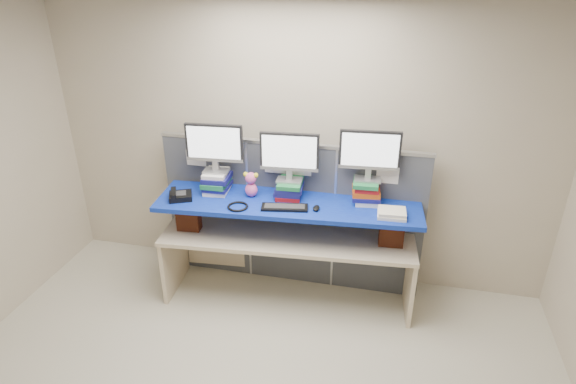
% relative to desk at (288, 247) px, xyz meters
% --- Properties ---
extents(room, '(5.00, 4.00, 2.80)m').
position_rel_desk_xyz_m(room, '(-0.04, -1.49, 0.83)').
color(room, '#BCAF9B').
rests_on(room, ground).
extents(cubicle_partition, '(2.60, 0.06, 1.53)m').
position_rel_desk_xyz_m(cubicle_partition, '(-0.04, 0.29, 0.20)').
color(cubicle_partition, '#3F424A').
rests_on(cubicle_partition, ground).
extents(desk, '(2.41, 0.87, 0.72)m').
position_rel_desk_xyz_m(desk, '(0.00, 0.00, 0.00)').
color(desk, beige).
rests_on(desk, ground).
extents(brick_pier_left, '(0.23, 0.14, 0.30)m').
position_rel_desk_xyz_m(brick_pier_left, '(-0.94, -0.12, 0.29)').
color(brick_pier_left, brown).
rests_on(brick_pier_left, desk).
extents(brick_pier_right, '(0.23, 0.14, 0.30)m').
position_rel_desk_xyz_m(brick_pier_right, '(0.95, 0.02, 0.29)').
color(brick_pier_right, brown).
rests_on(brick_pier_right, desk).
extents(blue_board, '(2.45, 0.79, 0.04)m').
position_rel_desk_xyz_m(blue_board, '(-0.00, -0.00, 0.46)').
color(blue_board, '#0C1D97').
rests_on(blue_board, brick_pier_left).
extents(book_stack_left, '(0.25, 0.31, 0.20)m').
position_rel_desk_xyz_m(book_stack_left, '(-0.71, 0.07, 0.59)').
color(book_stack_left, silver).
rests_on(book_stack_left, blue_board).
extents(book_stack_center, '(0.28, 0.32, 0.15)m').
position_rel_desk_xyz_m(book_stack_center, '(-0.02, 0.12, 0.56)').
color(book_stack_center, maroon).
rests_on(book_stack_center, blue_board).
extents(book_stack_right, '(0.28, 0.31, 0.21)m').
position_rel_desk_xyz_m(book_stack_right, '(0.69, 0.18, 0.59)').
color(book_stack_right, silver).
rests_on(book_stack_right, blue_board).
extents(monitor_left, '(0.53, 0.17, 0.46)m').
position_rel_desk_xyz_m(monitor_left, '(-0.71, 0.06, 0.95)').
color(monitor_left, '#9B9BA0').
rests_on(monitor_left, book_stack_left).
extents(monitor_center, '(0.53, 0.17, 0.46)m').
position_rel_desk_xyz_m(monitor_center, '(-0.01, 0.12, 0.90)').
color(monitor_center, '#9B9BA0').
rests_on(monitor_center, book_stack_center).
extents(monitor_right, '(0.53, 0.17, 0.46)m').
position_rel_desk_xyz_m(monitor_right, '(0.69, 0.17, 0.96)').
color(monitor_right, '#9B9BA0').
rests_on(monitor_right, book_stack_right).
extents(keyboard, '(0.43, 0.21, 0.03)m').
position_rel_desk_xyz_m(keyboard, '(0.00, -0.13, 0.50)').
color(keyboard, black).
rests_on(keyboard, blue_board).
extents(mouse, '(0.06, 0.11, 0.03)m').
position_rel_desk_xyz_m(mouse, '(0.28, -0.09, 0.50)').
color(mouse, black).
rests_on(mouse, blue_board).
extents(desk_phone, '(0.26, 0.25, 0.09)m').
position_rel_desk_xyz_m(desk_phone, '(-0.99, -0.16, 0.52)').
color(desk_phone, black).
rests_on(desk_phone, blue_board).
extents(headset, '(0.20, 0.20, 0.02)m').
position_rel_desk_xyz_m(headset, '(-0.41, -0.21, 0.50)').
color(headset, black).
rests_on(headset, blue_board).
extents(plush_toy, '(0.14, 0.11, 0.24)m').
position_rel_desk_xyz_m(plush_toy, '(-0.36, 0.04, 0.61)').
color(plush_toy, '#E657A3').
rests_on(plush_toy, blue_board).
extents(binder_stack, '(0.26, 0.21, 0.06)m').
position_rel_desk_xyz_m(binder_stack, '(0.93, -0.06, 0.51)').
color(binder_stack, white).
rests_on(binder_stack, blue_board).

